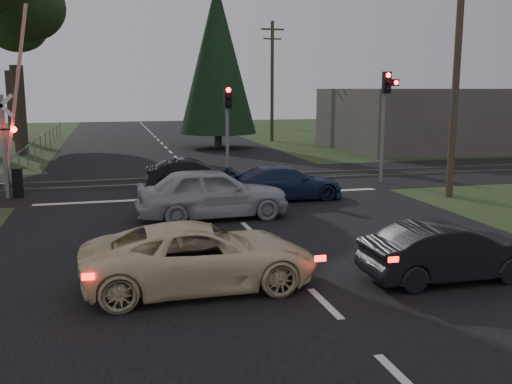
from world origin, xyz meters
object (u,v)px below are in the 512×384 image
object	(u,v)px
cream_coupe	(201,256)
silver_car	(213,193)
traffic_signal_center	(228,118)
dark_hatchback	(449,252)
utility_pole_near	(457,68)
utility_pole_far	(213,82)
dark_car_far	(191,174)
crossing_signal	(11,143)
blue_sedan	(286,183)
traffic_signal_right	(386,105)
utility_pole_mid	(272,79)

from	to	relation	value
cream_coupe	silver_car	size ratio (longest dim) A/B	1.01
traffic_signal_center	silver_car	world-z (taller)	traffic_signal_center
dark_hatchback	silver_car	xyz separation A→B (m)	(-3.78, 7.04, 0.19)
traffic_signal_center	utility_pole_near	xyz separation A→B (m)	(7.50, -4.68, 1.92)
utility_pole_far	dark_car_far	size ratio (longest dim) A/B	2.49
utility_pole_far	dark_hatchback	bearing A→B (deg)	-95.45
utility_pole_far	dark_hatchback	size ratio (longest dim) A/B	2.41
crossing_signal	blue_sedan	distance (m)	10.14
silver_car	dark_car_far	xyz separation A→B (m)	(0.12, 5.62, -0.21)
utility_pole_near	utility_pole_far	xyz separation A→B (m)	(0.00, 49.00, 0.00)
traffic_signal_right	utility_pole_far	size ratio (longest dim) A/B	0.52
silver_car	dark_car_far	distance (m)	5.63
traffic_signal_right	dark_hatchback	xyz separation A→B (m)	(-4.52, -11.86, -2.70)
traffic_signal_right	dark_car_far	world-z (taller)	traffic_signal_right
utility_pole_far	dark_hatchback	xyz separation A→B (m)	(-5.48, -57.39, -4.11)
utility_pole_near	utility_pole_far	world-z (taller)	same
utility_pole_near	blue_sedan	distance (m)	7.45
dark_hatchback	silver_car	world-z (taller)	silver_car
utility_pole_near	dark_hatchback	world-z (taller)	utility_pole_near
dark_hatchback	dark_car_far	distance (m)	13.18
dark_car_far	utility_pole_far	bearing A→B (deg)	-8.91
traffic_signal_right	traffic_signal_center	distance (m)	6.68
cream_coupe	blue_sedan	size ratio (longest dim) A/B	1.13
utility_pole_far	silver_car	distance (m)	51.34
utility_pole_far	blue_sedan	size ratio (longest dim) A/B	2.14
traffic_signal_right	blue_sedan	size ratio (longest dim) A/B	1.12
crossing_signal	blue_sedan	xyz separation A→B (m)	(9.64, -2.79, -1.45)
traffic_signal_right	utility_pole_near	size ratio (longest dim) A/B	0.52
traffic_signal_center	utility_pole_mid	distance (m)	20.82
utility_pole_far	dark_car_far	xyz separation A→B (m)	(-9.14, -44.72, -4.13)
crossing_signal	silver_car	bearing A→B (deg)	-38.21
traffic_signal_right	utility_pole_far	bearing A→B (deg)	88.80
utility_pole_near	dark_hatchback	bearing A→B (deg)	-123.15
utility_pole_mid	blue_sedan	xyz separation A→B (m)	(-6.13, -23.00, -4.11)
silver_car	utility_pole_near	bearing A→B (deg)	-83.69
traffic_signal_right	cream_coupe	xyz separation A→B (m)	(-9.67, -11.00, -2.65)
crossing_signal	utility_pole_mid	distance (m)	25.78
traffic_signal_center	dark_hatchback	xyz separation A→B (m)	(2.02, -13.06, -2.19)
cream_coupe	blue_sedan	bearing A→B (deg)	-28.60
dark_hatchback	blue_sedan	size ratio (longest dim) A/B	0.89
utility_pole_near	utility_pole_far	distance (m)	49.00
utility_pole_mid	blue_sedan	bearing A→B (deg)	-104.93
traffic_signal_center	cream_coupe	bearing A→B (deg)	-104.35
cream_coupe	crossing_signal	bearing A→B (deg)	23.67
blue_sedan	traffic_signal_right	bearing A→B (deg)	-66.32
traffic_signal_center	utility_pole_far	distance (m)	44.99
dark_hatchback	dark_car_far	xyz separation A→B (m)	(-3.66, 12.67, -0.02)
dark_hatchback	cream_coupe	bearing A→B (deg)	80.53
crossing_signal	utility_pole_far	size ratio (longest dim) A/B	0.77
utility_pole_near	traffic_signal_center	bearing A→B (deg)	148.05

